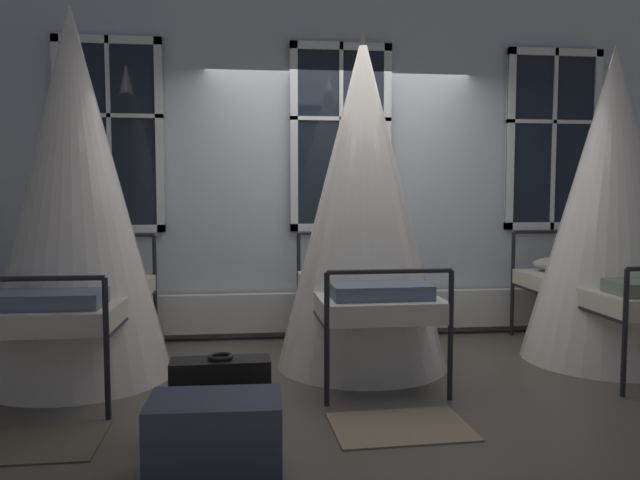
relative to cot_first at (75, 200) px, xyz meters
name	(u,v)px	position (x,y,z in m)	size (l,w,h in m)	color
ground	(360,366)	(2.13, 0.04, -1.32)	(18.22, 18.22, 0.00)	brown
back_wall_with_windows	(339,158)	(2.13, 1.18, 0.38)	(8.92, 0.10, 3.40)	silver
window_bank	(341,227)	(2.13, 1.06, -0.27)	(5.14, 0.10, 2.69)	black
cot_first	(75,200)	(0.00, 0.00, 0.00)	(1.35, 1.87, 2.73)	black
cot_second	(362,206)	(2.15, 0.08, -0.05)	(1.35, 1.87, 2.62)	black
cot_third	(610,210)	(4.18, 0.01, -0.09)	(1.35, 1.86, 2.55)	black
rug_first	(26,444)	(0.03, -1.26, -1.31)	(0.80, 0.56, 0.01)	brown
rug_second	(400,427)	(2.13, -1.26, -1.31)	(0.80, 0.56, 0.01)	#8E7A5B
suitcase_dark	(221,397)	(1.09, -1.26, -1.10)	(0.56, 0.22, 0.47)	black
travel_trunk	(215,437)	(1.08, -1.76, -1.13)	(0.64, 0.40, 0.39)	#2D3342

